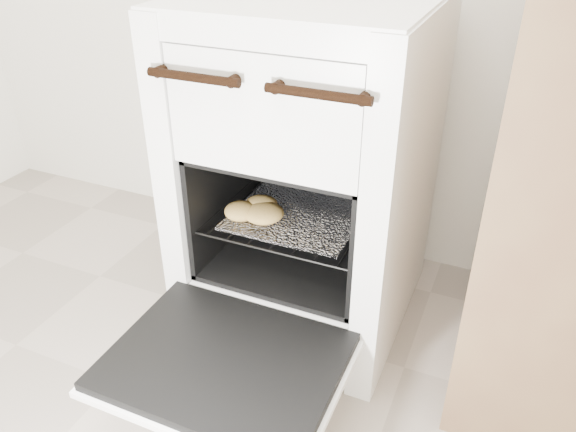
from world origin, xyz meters
name	(u,v)px	position (x,y,z in m)	size (l,w,h in m)	color
stove	(309,176)	(0.00, 1.18, 0.43)	(0.57, 0.64, 0.87)	white
oven_door	(225,363)	(0.00, 0.70, 0.19)	(0.51, 0.40, 0.04)	black
oven_rack	(300,214)	(0.00, 1.12, 0.35)	(0.42, 0.40, 0.01)	black
foil_sheet	(297,215)	(0.00, 1.10, 0.35)	(0.32, 0.29, 0.01)	white
baked_rolls	(256,210)	(-0.09, 1.05, 0.38)	(0.17, 0.15, 0.04)	#D7AA56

